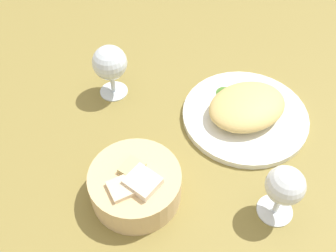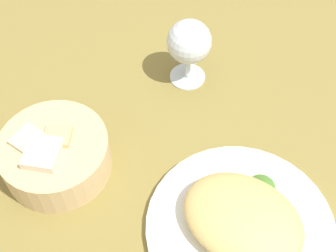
{
  "view_description": "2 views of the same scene",
  "coord_description": "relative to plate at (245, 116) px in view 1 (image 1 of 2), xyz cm",
  "views": [
    {
      "loc": [
        35.41,
        40.07,
        61.52
      ],
      "look_at": [
        8.57,
        -1.03,
        3.62
      ],
      "focal_mm": 41.42,
      "sensor_mm": 36.0,
      "label": 1
    },
    {
      "loc": [
        -11.43,
        31.11,
        60.44
      ],
      "look_at": [
        7.53,
        -4.06,
        5.66
      ],
      "focal_mm": 49.07,
      "sensor_mm": 36.0,
      "label": 2
    }
  ],
  "objects": [
    {
      "name": "ground_plane",
      "position": [
        7.89,
        -3.41,
        -1.7
      ],
      "size": [
        140.0,
        140.0,
        2.0
      ],
      "primitive_type": "cube",
      "color": "olive"
    },
    {
      "name": "plate",
      "position": [
        0.0,
        0.0,
        0.0
      ],
      "size": [
        26.27,
        26.27,
        1.4
      ],
      "primitive_type": "cylinder",
      "color": "white",
      "rests_on": "ground_plane"
    },
    {
      "name": "omelette",
      "position": [
        0.0,
        0.0,
        2.98
      ],
      "size": [
        17.47,
        13.85,
        4.56
      ],
      "primitive_type": "ellipsoid",
      "rotation": [
        0.0,
        0.0,
        -0.06
      ],
      "color": "tan",
      "rests_on": "plate"
    },
    {
      "name": "lettuce_garnish",
      "position": [
        -0.24,
        -7.08,
        1.27
      ],
      "size": [
        4.1,
        4.1,
        1.15
      ],
      "primitive_type": "cone",
      "color": "#4A7E2D",
      "rests_on": "plate"
    },
    {
      "name": "bread_basket",
      "position": [
        28.51,
        3.61,
        2.63
      ],
      "size": [
        16.1,
        16.1,
        7.62
      ],
      "color": "#D3B47F",
      "rests_on": "ground_plane"
    },
    {
      "name": "wine_glass_near",
      "position": [
        19.44,
        -22.15,
        7.33
      ],
      "size": [
        7.42,
        7.42,
        12.24
      ],
      "color": "silver",
      "rests_on": "ground_plane"
    },
    {
      "name": "wine_glass_far",
      "position": [
        9.82,
        19.58,
        7.01
      ],
      "size": [
        6.51,
        6.51,
        11.68
      ],
      "color": "silver",
      "rests_on": "ground_plane"
    }
  ]
}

